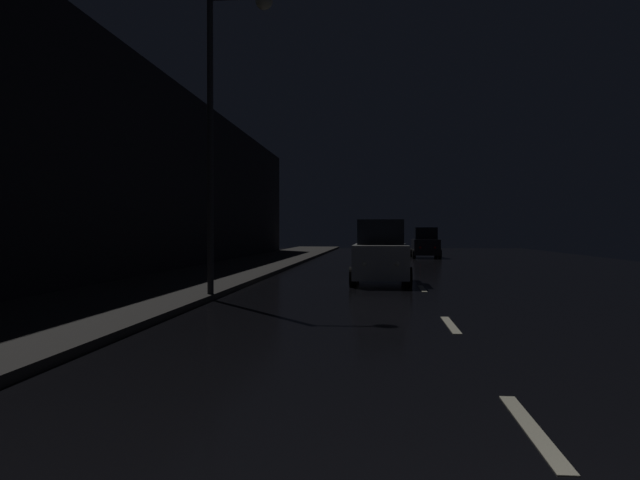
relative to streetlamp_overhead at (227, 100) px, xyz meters
The scene contains 7 objects.
ground 13.39m from the streetlamp_overhead, 65.09° to the left, with size 27.88×84.00×0.02m, color black.
sidewalk_left 12.56m from the streetlamp_overhead, 102.73° to the left, with size 4.40×84.00×0.15m, color #33302D.
building_facade_left 9.32m from the streetlamp_overhead, 123.64° to the left, with size 0.80×63.00×8.18m, color black.
lane_centerline 8.10m from the streetlamp_overhead, 33.92° to the right, with size 0.16×16.21×0.01m.
streetlamp_overhead is the anchor object (origin of this frame).
car_approaching_headlights 8.08m from the streetlamp_overhead, 55.40° to the left, with size 1.98×4.28×2.16m.
car_distant_taillights 28.61m from the streetlamp_overhead, 75.59° to the left, with size 1.88×4.07×2.05m.
Camera 1 is at (-1.36, -2.77, 1.75)m, focal length 35.87 mm.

